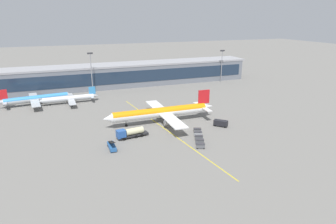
# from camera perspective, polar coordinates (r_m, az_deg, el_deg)

# --- Properties ---
(ground_plane) EXTENTS (700.00, 700.00, 0.00)m
(ground_plane) POSITION_cam_1_polar(r_m,az_deg,el_deg) (105.17, 2.43, -3.26)
(ground_plane) COLOR slate
(apron_lead_in_line) EXTENTS (10.00, 79.45, 0.01)m
(apron_lead_in_line) POSITION_cam_1_polar(r_m,az_deg,el_deg) (105.08, -0.67, -3.26)
(apron_lead_in_line) COLOR yellow
(apron_lead_in_line) RESTS_ON ground_plane
(terminal_building) EXTENTS (156.55, 17.10, 12.82)m
(terminal_building) POSITION_cam_1_polar(r_m,az_deg,el_deg) (171.25, -9.32, 7.16)
(terminal_building) COLOR slate
(terminal_building) RESTS_ON ground_plane
(main_airliner) EXTENTS (43.80, 34.78, 11.14)m
(main_airliner) POSITION_cam_1_polar(r_m,az_deg,el_deg) (110.02, -1.31, -0.07)
(main_airliner) COLOR white
(main_airliner) RESTS_ON ground_plane
(fuel_tanker) EXTENTS (11.04, 3.99, 3.25)m
(fuel_tanker) POSITION_cam_1_polar(r_m,az_deg,el_deg) (97.58, -7.38, -4.05)
(fuel_tanker) COLOR #232326
(fuel_tanker) RESTS_ON ground_plane
(crew_van) EXTENTS (5.01, 5.03, 2.30)m
(crew_van) POSITION_cam_1_polar(r_m,az_deg,el_deg) (108.49, 10.32, -2.12)
(crew_van) COLOR black
(crew_van) RESTS_ON ground_plane
(belt_loader) EXTENTS (1.98, 6.90, 3.49)m
(belt_loader) POSITION_cam_1_polar(r_m,az_deg,el_deg) (90.71, -10.93, -6.53)
(belt_loader) COLOR #285B9E
(belt_loader) RESTS_ON ground_plane
(baggage_cart_0) EXTENTS (3.03, 2.41, 1.48)m
(baggage_cart_0) POSITION_cam_1_polar(r_m,az_deg,el_deg) (90.29, 6.37, -6.56)
(baggage_cart_0) COLOR #595B60
(baggage_cart_0) RESTS_ON ground_plane
(baggage_cart_1) EXTENTS (3.03, 2.41, 1.48)m
(baggage_cart_1) POSITION_cam_1_polar(r_m,az_deg,el_deg) (93.20, 6.19, -5.74)
(baggage_cart_1) COLOR #595B60
(baggage_cart_1) RESTS_ON ground_plane
(baggage_cart_2) EXTENTS (3.03, 2.41, 1.48)m
(baggage_cart_2) POSITION_cam_1_polar(r_m,az_deg,el_deg) (96.12, 6.03, -4.97)
(baggage_cart_2) COLOR #595B60
(baggage_cart_2) RESTS_ON ground_plane
(baggage_cart_3) EXTENTS (3.03, 2.41, 1.48)m
(baggage_cart_3) POSITION_cam_1_polar(r_m,az_deg,el_deg) (99.06, 5.88, -4.24)
(baggage_cart_3) COLOR #B2B7BC
(baggage_cart_3) RESTS_ON ground_plane
(baggage_cart_4) EXTENTS (3.03, 2.41, 1.48)m
(baggage_cart_4) POSITION_cam_1_polar(r_m,az_deg,el_deg) (102.02, 5.74, -3.56)
(baggage_cart_4) COLOR #595B60
(baggage_cart_4) RESTS_ON ground_plane
(commuter_jet_far) EXTENTS (32.90, 26.22, 8.44)m
(commuter_jet_far) POSITION_cam_1_polar(r_m,az_deg,el_deg) (145.70, -24.34, 2.39)
(commuter_jet_far) COLOR #B2B7BC
(commuter_jet_far) RESTS_ON ground_plane
(commuter_jet_near) EXTENTS (27.12, 21.50, 7.00)m
(commuter_jet_near) POSITION_cam_1_polar(r_m,az_deg,el_deg) (142.36, -18.77, 2.51)
(commuter_jet_near) COLOR #B2B7BC
(commuter_jet_near) RESTS_ON ground_plane
(apron_light_mast_0) EXTENTS (2.80, 0.50, 19.52)m
(apron_light_mast_0) POSITION_cam_1_polar(r_m,az_deg,el_deg) (180.78, 10.47, 9.36)
(apron_light_mast_0) COLOR gray
(apron_light_mast_0) RESTS_ON ground_plane
(apron_light_mast_1) EXTENTS (2.80, 0.50, 21.17)m
(apron_light_mast_1) POSITION_cam_1_polar(r_m,az_deg,el_deg) (155.99, -14.77, 8.02)
(apron_light_mast_1) COLOR gray
(apron_light_mast_1) RESTS_ON ground_plane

